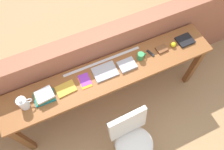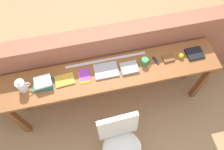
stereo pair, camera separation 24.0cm
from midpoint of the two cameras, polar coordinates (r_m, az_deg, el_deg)
The scene contains 16 objects.
ground_plane at distance 3.14m, azimuth 3.24°, elevation -12.05°, with size 40.00×40.00×0.00m, color tan.
brick_wall_back at distance 2.86m, azimuth 0.69°, elevation 3.44°, with size 6.00×0.20×1.17m, color #9E5B42.
sideboard at distance 2.56m, azimuth 2.42°, elevation -1.00°, with size 2.50×0.44×0.88m.
chair_white_moulded at distance 2.54m, azimuth 5.02°, elevation -16.99°, with size 0.46×0.47×0.89m.
pitcher_white at distance 2.42m, azimuth -19.92°, elevation -2.96°, with size 0.14×0.10×0.18m.
book_stack_leftmost at distance 2.41m, azimuth -14.95°, elevation -2.28°, with size 0.22×0.17×0.08m.
magazine_cycling at distance 2.41m, azimuth -9.52°, elevation -1.57°, with size 0.21×0.14×0.02m, color gold.
pamphlet_pile_colourful at distance 2.42m, azimuth -4.40°, elevation -0.53°, with size 0.14×0.19×0.01m.
book_open_centre at distance 2.44m, azimuth 1.25°, elevation 0.95°, with size 0.27×0.20×0.02m, color #9E9EA3.
book_grey_hardcover at distance 2.47m, azimuth 7.30°, elevation 1.62°, with size 0.20×0.16×0.03m, color #9E9EA3.
mug at distance 2.50m, azimuth 11.29°, elevation 3.23°, with size 0.11×0.08×0.09m.
multitool_folded at distance 2.58m, azimuth 13.97°, elevation 3.49°, with size 0.02×0.11×0.02m, color black.
leather_journal_brown at distance 2.63m, azimuth 17.03°, elevation 3.99°, with size 0.13×0.10×0.02m, color brown.
sports_ball_small at distance 2.68m, azimuth 20.09°, elevation 4.51°, with size 0.06×0.06×0.06m, color yellow.
book_repair_rightmost at distance 2.77m, azimuth 23.11°, elevation 4.98°, with size 0.19×0.16×0.03m, color black.
ruler_metal_back_edge at distance 2.52m, azimuth 1.14°, elevation 3.74°, with size 0.94×0.03×0.00m, color silver.
Camera 2 is at (-0.25, -0.87, 3.01)m, focal length 35.00 mm.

